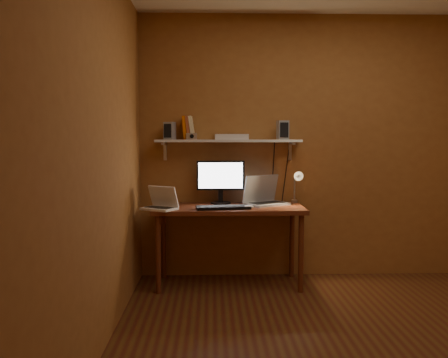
{
  "coord_description": "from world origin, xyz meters",
  "views": [
    {
      "loc": [
        -0.99,
        -3.12,
        1.39
      ],
      "look_at": [
        -0.88,
        1.18,
        1.02
      ],
      "focal_mm": 38.0,
      "sensor_mm": 36.0,
      "label": 1
    }
  ],
  "objects_px": {
    "keyboard": "(223,207)",
    "desk_lamp": "(297,183)",
    "wall_shelf": "(228,141)",
    "router": "(231,137)",
    "netbook": "(161,203)",
    "speaker_left": "(170,131)",
    "desk": "(229,215)",
    "shelf_camera": "(191,136)",
    "monitor": "(221,180)",
    "speaker_right": "(283,130)",
    "mouse": "(248,207)",
    "laptop": "(264,197)"
  },
  "relations": [
    {
      "from": "laptop",
      "to": "router",
      "type": "xyz_separation_m",
      "value": [
        -0.31,
        0.05,
        0.58
      ]
    },
    {
      "from": "netbook",
      "to": "speaker_left",
      "type": "relative_size",
      "value": 2.11
    },
    {
      "from": "laptop",
      "to": "desk_lamp",
      "type": "relative_size",
      "value": 1.25
    },
    {
      "from": "laptop",
      "to": "keyboard",
      "type": "height_order",
      "value": "laptop"
    },
    {
      "from": "wall_shelf",
      "to": "speaker_left",
      "type": "distance_m",
      "value": 0.57
    },
    {
      "from": "laptop",
      "to": "mouse",
      "type": "distance_m",
      "value": 0.36
    },
    {
      "from": "shelf_camera",
      "to": "wall_shelf",
      "type": "bearing_deg",
      "value": 10.85
    },
    {
      "from": "monitor",
      "to": "router",
      "type": "relative_size",
      "value": 1.46
    },
    {
      "from": "wall_shelf",
      "to": "keyboard",
      "type": "relative_size",
      "value": 2.88
    },
    {
      "from": "laptop",
      "to": "netbook",
      "type": "distance_m",
      "value": 1.01
    },
    {
      "from": "laptop",
      "to": "router",
      "type": "height_order",
      "value": "router"
    },
    {
      "from": "wall_shelf",
      "to": "laptop",
      "type": "distance_m",
      "value": 0.64
    },
    {
      "from": "netbook",
      "to": "keyboard",
      "type": "bearing_deg",
      "value": 31.52
    },
    {
      "from": "speaker_right",
      "to": "shelf_camera",
      "type": "bearing_deg",
      "value": 176.32
    },
    {
      "from": "desk",
      "to": "shelf_camera",
      "type": "height_order",
      "value": "shelf_camera"
    },
    {
      "from": "speaker_right",
      "to": "speaker_left",
      "type": "bearing_deg",
      "value": 172.13
    },
    {
      "from": "wall_shelf",
      "to": "router",
      "type": "relative_size",
      "value": 4.39
    },
    {
      "from": "desk",
      "to": "mouse",
      "type": "bearing_deg",
      "value": -44.38
    },
    {
      "from": "desk",
      "to": "desk_lamp",
      "type": "xyz_separation_m",
      "value": [
        0.66,
        0.13,
        0.29
      ]
    },
    {
      "from": "speaker_left",
      "to": "speaker_right",
      "type": "height_order",
      "value": "speaker_right"
    },
    {
      "from": "wall_shelf",
      "to": "desk_lamp",
      "type": "bearing_deg",
      "value": -5.88
    },
    {
      "from": "router",
      "to": "mouse",
      "type": "bearing_deg",
      "value": -68.72
    },
    {
      "from": "speaker_right",
      "to": "shelf_camera",
      "type": "xyz_separation_m",
      "value": [
        -0.88,
        -0.05,
        -0.06
      ]
    },
    {
      "from": "wall_shelf",
      "to": "speaker_right",
      "type": "bearing_deg",
      "value": -2.03
    },
    {
      "from": "netbook",
      "to": "speaker_left",
      "type": "bearing_deg",
      "value": 112.05
    },
    {
      "from": "keyboard",
      "to": "mouse",
      "type": "height_order",
      "value": "mouse"
    },
    {
      "from": "speaker_left",
      "to": "shelf_camera",
      "type": "bearing_deg",
      "value": 1.91
    },
    {
      "from": "desk_lamp",
      "to": "router",
      "type": "distance_m",
      "value": 0.77
    },
    {
      "from": "keyboard",
      "to": "speaker_left",
      "type": "xyz_separation_m",
      "value": [
        -0.51,
        0.35,
        0.7
      ]
    },
    {
      "from": "keyboard",
      "to": "speaker_left",
      "type": "relative_size",
      "value": 2.9
    },
    {
      "from": "monitor",
      "to": "desk_lamp",
      "type": "bearing_deg",
      "value": -6.09
    },
    {
      "from": "mouse",
      "to": "desk_lamp",
      "type": "xyz_separation_m",
      "value": [
        0.49,
        0.29,
        0.19
      ]
    },
    {
      "from": "desk_lamp",
      "to": "shelf_camera",
      "type": "height_order",
      "value": "shelf_camera"
    },
    {
      "from": "wall_shelf",
      "to": "mouse",
      "type": "distance_m",
      "value": 0.71
    },
    {
      "from": "laptop",
      "to": "monitor",
      "type": "bearing_deg",
      "value": 141.68
    },
    {
      "from": "mouse",
      "to": "speaker_right",
      "type": "distance_m",
      "value": 0.85
    },
    {
      "from": "desk",
      "to": "shelf_camera",
      "type": "bearing_deg",
      "value": 160.3
    },
    {
      "from": "netbook",
      "to": "router",
      "type": "relative_size",
      "value": 1.11
    },
    {
      "from": "laptop",
      "to": "speaker_left",
      "type": "xyz_separation_m",
      "value": [
        -0.91,
        0.06,
        0.64
      ]
    },
    {
      "from": "shelf_camera",
      "to": "desk",
      "type": "bearing_deg",
      "value": -19.7
    },
    {
      "from": "desk",
      "to": "router",
      "type": "xyz_separation_m",
      "value": [
        0.03,
        0.19,
        0.74
      ]
    },
    {
      "from": "desk",
      "to": "speaker_right",
      "type": "height_order",
      "value": "speaker_right"
    },
    {
      "from": "wall_shelf",
      "to": "router",
      "type": "distance_m",
      "value": 0.05
    },
    {
      "from": "keyboard",
      "to": "desk_lamp",
      "type": "height_order",
      "value": "desk_lamp"
    },
    {
      "from": "mouse",
      "to": "speaker_right",
      "type": "height_order",
      "value": "speaker_right"
    },
    {
      "from": "keyboard",
      "to": "shelf_camera",
      "type": "height_order",
      "value": "shelf_camera"
    },
    {
      "from": "monitor",
      "to": "shelf_camera",
      "type": "height_order",
      "value": "shelf_camera"
    },
    {
      "from": "laptop",
      "to": "speaker_left",
      "type": "distance_m",
      "value": 1.11
    },
    {
      "from": "keyboard",
      "to": "speaker_left",
      "type": "distance_m",
      "value": 0.93
    },
    {
      "from": "desk_lamp",
      "to": "speaker_left",
      "type": "distance_m",
      "value": 1.32
    }
  ]
}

